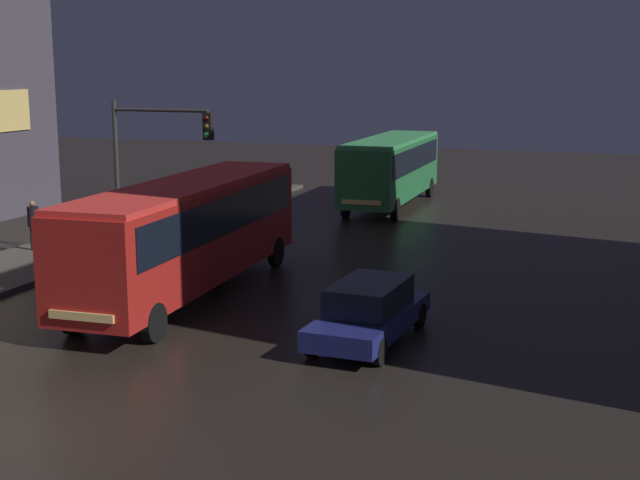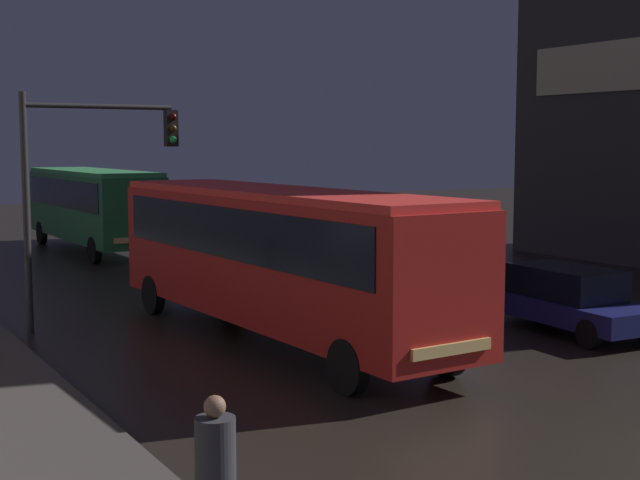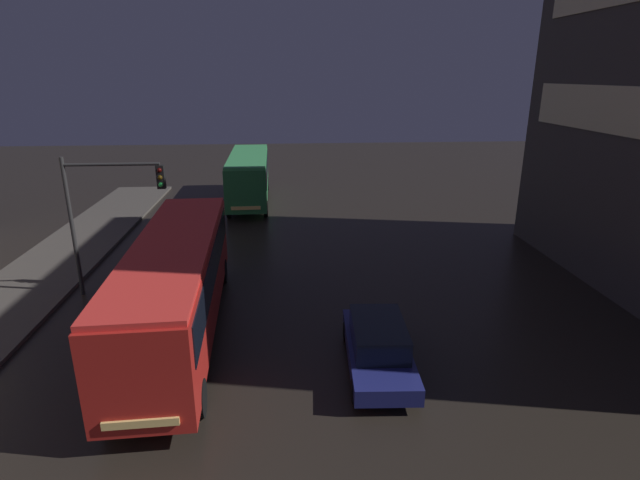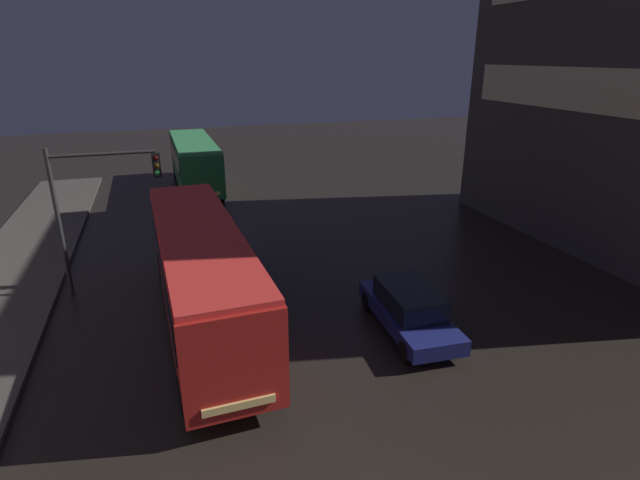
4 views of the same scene
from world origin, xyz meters
The scene contains 4 objects.
bus_near centered at (-1.87, 10.48, 2.10)m, with size 2.94×11.83×3.40m.
bus_far centered at (-0.60, 28.99, 2.05)m, with size 2.69×10.45×3.32m.
car_taxi centered at (4.44, 7.93, 0.77)m, with size 2.07×4.79×1.51m.
traffic_light_main centered at (-5.08, 14.07, 3.84)m, with size 3.78×0.35×5.57m.
Camera 3 is at (1.71, -5.07, 8.47)m, focal length 28.00 mm.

